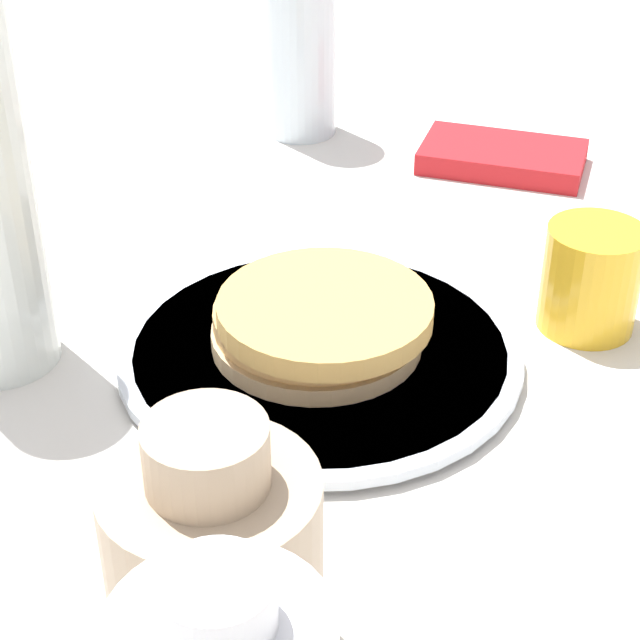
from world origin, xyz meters
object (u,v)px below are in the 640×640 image
pancake_stack (320,320)px  juice_glass (591,279)px  water_bottle_far (300,36)px  cream_jug (214,563)px  plate (320,353)px

pancake_stack → juice_glass: 0.19m
water_bottle_far → pancake_stack: bearing=-72.4°
water_bottle_far → cream_jug: bearing=-77.8°
pancake_stack → water_bottle_far: bearing=107.6°
juice_glass → water_bottle_far: 0.41m
cream_jug → juice_glass: bearing=65.6°
cream_jug → water_bottle_far: 0.63m
plate → juice_glass: juice_glass is taller
plate → water_bottle_far: (-0.12, 0.37, 0.09)m
cream_jug → water_bottle_far: bearing=102.2°
pancake_stack → juice_glass: size_ratio=2.03×
plate → juice_glass: 0.19m
juice_glass → water_bottle_far: size_ratio=0.37×
plate → water_bottle_far: bearing=107.6°
pancake_stack → plate: bearing=-85.4°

